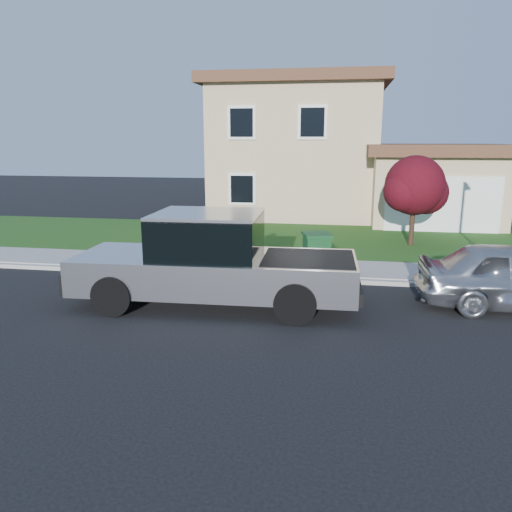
{
  "coord_description": "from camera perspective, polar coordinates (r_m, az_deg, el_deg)",
  "views": [
    {
      "loc": [
        2.33,
        -10.51,
        3.84
      ],
      "look_at": [
        0.45,
        0.64,
        1.2
      ],
      "focal_mm": 35.0,
      "sensor_mm": 36.0,
      "label": 1
    }
  ],
  "objects": [
    {
      "name": "sidewalk",
      "position": [
        15.04,
        4.2,
        -1.39
      ],
      "size": [
        40.0,
        2.0,
        0.15
      ],
      "primitive_type": "cube",
      "color": "gray",
      "rests_on": "ground"
    },
    {
      "name": "pickup_truck",
      "position": [
        11.76,
        -4.8,
        -0.73
      ],
      "size": [
        6.79,
        2.63,
        2.21
      ],
      "rotation": [
        0.0,
        0.0,
        0.03
      ],
      "color": "black",
      "rests_on": "ground"
    },
    {
      "name": "trash_bin",
      "position": [
        13.96,
        6.92,
        0.25
      ],
      "size": [
        0.9,
        0.98,
        1.18
      ],
      "rotation": [
        0.0,
        0.0,
        0.25
      ],
      "color": "#103E1A",
      "rests_on": "sidewalk"
    },
    {
      "name": "ground",
      "position": [
        11.42,
        -2.78,
        -6.51
      ],
      "size": [
        80.0,
        80.0,
        0.0
      ],
      "primitive_type": "plane",
      "color": "black",
      "rests_on": "ground"
    },
    {
      "name": "woman",
      "position": [
        13.7,
        -2.41,
        1.03
      ],
      "size": [
        0.69,
        0.5,
        2.04
      ],
      "rotation": [
        0.0,
        0.0,
        3.11
      ],
      "color": "#E9AC80",
      "rests_on": "ground"
    },
    {
      "name": "lawn",
      "position": [
        19.42,
        5.47,
        1.83
      ],
      "size": [
        40.0,
        7.0,
        0.1
      ],
      "primitive_type": "cube",
      "color": "#133E11",
      "rests_on": "ground"
    },
    {
      "name": "curb",
      "position": [
        13.99,
        3.76,
        -2.56
      ],
      "size": [
        40.0,
        0.2,
        0.12
      ],
      "primitive_type": "cube",
      "color": "gray",
      "rests_on": "ground"
    },
    {
      "name": "ornamental_tree",
      "position": [
        18.78,
        17.77,
        7.38
      ],
      "size": [
        2.35,
        2.12,
        3.22
      ],
      "color": "black",
      "rests_on": "lawn"
    },
    {
      "name": "house",
      "position": [
        26.92,
        7.57,
        11.59
      ],
      "size": [
        14.0,
        11.3,
        6.85
      ],
      "color": "tan",
      "rests_on": "ground"
    }
  ]
}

